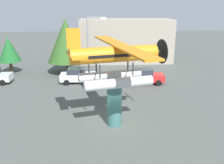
{
  "coord_description": "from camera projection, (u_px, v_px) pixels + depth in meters",
  "views": [
    {
      "loc": [
        -1.15,
        -16.57,
        8.59
      ],
      "look_at": [
        0.0,
        3.0,
        2.41
      ],
      "focal_mm": 38.99,
      "sensor_mm": 36.0,
      "label": 1
    }
  ],
  "objects": [
    {
      "name": "floatplane_monument",
      "position": [
        116.0,
        61.0,
        16.99
      ],
      "size": [
        7.18,
        10.35,
        4.0
      ],
      "rotation": [
        0.0,
        0.0,
        0.25
      ],
      "color": "silver",
      "rests_on": "display_pedestal"
    },
    {
      "name": "storefront_building",
      "position": [
        126.0,
        40.0,
        38.56
      ],
      "size": [
        14.2,
        5.84,
        6.6
      ],
      "primitive_type": "cube",
      "color": "#9E9384",
      "rests_on": "ground"
    },
    {
      "name": "car_mid_white",
      "position": [
        78.0,
        75.0,
        28.04
      ],
      "size": [
        4.2,
        2.02,
        1.76
      ],
      "color": "white",
      "rests_on": "ground"
    },
    {
      "name": "tree_east",
      "position": [
        66.0,
        41.0,
        31.02
      ],
      "size": [
        4.86,
        4.86,
        7.02
      ],
      "color": "brown",
      "rests_on": "ground"
    },
    {
      "name": "tree_west",
      "position": [
        9.0,
        49.0,
        31.3
      ],
      "size": [
        2.82,
        2.82,
        4.77
      ],
      "color": "brown",
      "rests_on": "ground"
    },
    {
      "name": "streetlight_primary",
      "position": [
        90.0,
        50.0,
        23.65
      ],
      "size": [
        1.84,
        0.28,
        7.61
      ],
      "color": "gray",
      "rests_on": "ground"
    },
    {
      "name": "display_pedestal",
      "position": [
        114.0,
        105.0,
        17.94
      ],
      "size": [
        1.1,
        1.1,
        3.22
      ],
      "primitive_type": "cylinder",
      "color": "#386B66",
      "rests_on": "ground"
    },
    {
      "name": "car_far_red",
      "position": [
        145.0,
        76.0,
        27.74
      ],
      "size": [
        4.2,
        2.02,
        1.76
      ],
      "color": "red",
      "rests_on": "ground"
    },
    {
      "name": "ground_plane",
      "position": [
        114.0,
        124.0,
        18.42
      ],
      "size": [
        140.0,
        140.0,
        0.0
      ],
      "primitive_type": "plane",
      "color": "#4C514C"
    }
  ]
}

